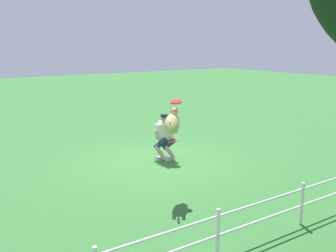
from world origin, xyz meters
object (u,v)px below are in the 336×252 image
object	(u,v)px
dog	(172,123)
frisbee_flying	(176,102)
person	(165,135)
frisbee_held	(173,141)

from	to	relation	value
dog	frisbee_flying	size ratio (longest dim) A/B	3.35
person	dog	bearing A→B (deg)	7.24
person	dog	xyz separation A→B (m)	(1.38, 2.31, 0.88)
frisbee_held	person	bearing A→B (deg)	-89.70
person	frisbee_flying	bearing A→B (deg)	9.31
person	frisbee_held	xyz separation A→B (m)	(-0.00, 0.39, -0.09)
dog	frisbee_held	bearing A→B (deg)	5.55
person	dog	size ratio (longest dim) A/B	1.64
person	frisbee_flying	size ratio (longest dim) A/B	5.49
frisbee_flying	frisbee_held	distance (m)	2.57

